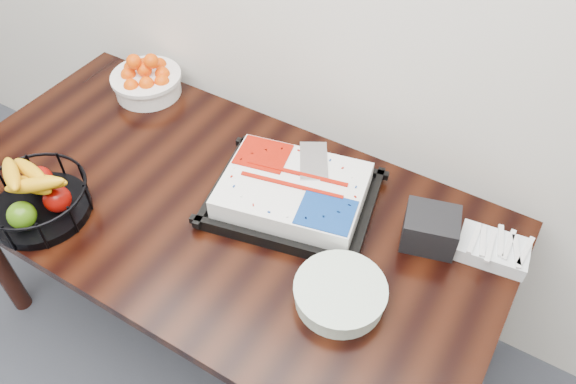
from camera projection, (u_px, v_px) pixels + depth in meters
The scene contains 7 objects.
table at pixel (218, 221), 1.82m from camera, with size 1.80×0.90×0.75m.
cake_tray at pixel (293, 193), 1.72m from camera, with size 0.56×0.48×0.10m.
tangerine_bowl at pixel (146, 77), 2.09m from camera, with size 0.26×0.26×0.17m.
fruit_basket at pixel (36, 198), 1.68m from camera, with size 0.32×0.32×0.17m.
plate_stack at pixel (340, 294), 1.49m from camera, with size 0.25×0.25×0.06m.
fork_bag at pixel (493, 249), 1.60m from camera, with size 0.21×0.15×0.06m.
napkin_box at pixel (430, 229), 1.61m from camera, with size 0.15×0.13×0.11m, color black.
Camera 1 is at (0.80, 1.11, 2.05)m, focal length 35.00 mm.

